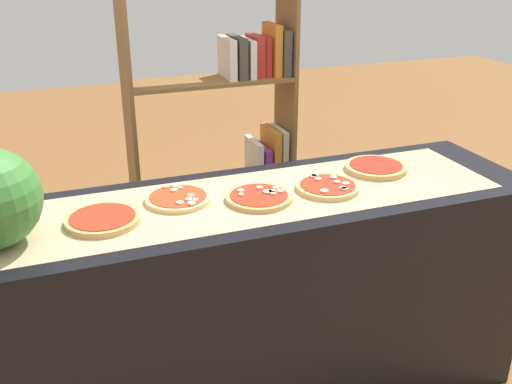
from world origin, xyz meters
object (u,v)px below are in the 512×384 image
at_px(pizza_mushroom_3, 328,187).
at_px(bookshelf, 232,133).
at_px(pizza_mushroom_2, 259,197).
at_px(pizza_plain_0, 103,219).
at_px(pizza_mushroom_1, 178,198).
at_px(pizza_plain_4, 376,167).

height_order(pizza_mushroom_3, bookshelf, bookshelf).
distance_m(pizza_mushroom_2, pizza_mushroom_3, 0.27).
bearing_deg(pizza_plain_0, pizza_mushroom_1, 17.26).
relative_size(pizza_plain_4, bookshelf, 0.15).
bearing_deg(pizza_plain_0, pizza_plain_4, 5.48).
bearing_deg(pizza_mushroom_2, pizza_plain_0, 179.19).
height_order(pizza_plain_4, bookshelf, bookshelf).
bearing_deg(pizza_mushroom_1, pizza_plain_4, 1.38).
bearing_deg(pizza_mushroom_1, bookshelf, 61.67).
xyz_separation_m(pizza_mushroom_1, pizza_plain_4, (0.80, 0.02, 0.00)).
height_order(pizza_mushroom_2, bookshelf, bookshelf).
height_order(pizza_mushroom_2, pizza_plain_4, pizza_mushroom_2).
relative_size(pizza_plain_0, pizza_plain_4, 0.99).
bearing_deg(bookshelf, pizza_plain_4, -72.34).
relative_size(pizza_mushroom_2, pizza_plain_4, 0.96).
xyz_separation_m(pizza_plain_4, bookshelf, (-0.29, 0.92, -0.10)).
relative_size(pizza_plain_0, pizza_mushroom_3, 1.04).
bearing_deg(pizza_mushroom_3, pizza_mushroom_2, 179.88).
distance_m(pizza_mushroom_3, pizza_plain_4, 0.29).
relative_size(pizza_mushroom_2, bookshelf, 0.14).
bearing_deg(pizza_mushroom_1, pizza_plain_0, -162.74).
distance_m(pizza_mushroom_1, bookshelf, 1.07).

